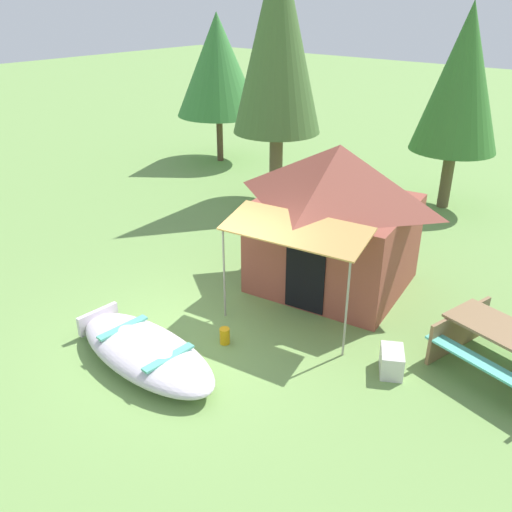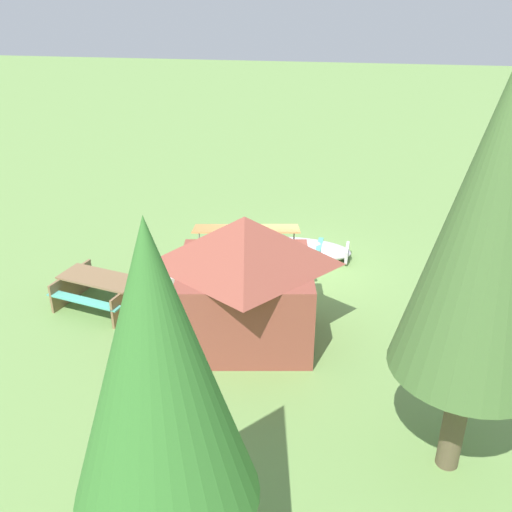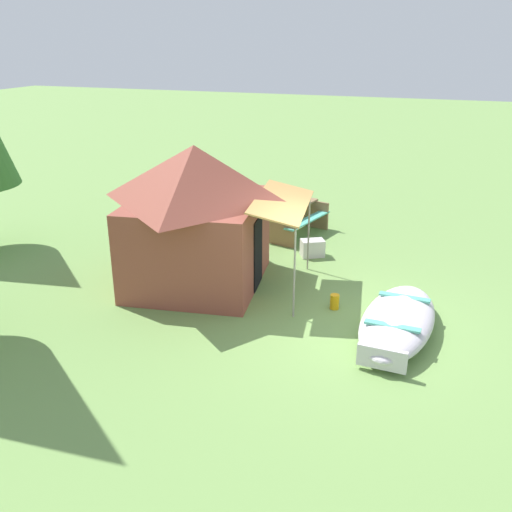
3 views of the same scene
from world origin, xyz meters
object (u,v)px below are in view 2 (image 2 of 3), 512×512
object	(u,v)px
beached_rowboat	(299,249)
canvas_cabin_tent	(245,277)
picnic_table	(100,287)
fuel_can	(273,270)
pine_tree_back_left	(157,373)
pine_tree_back_right	(495,220)
cooler_box	(169,281)

from	to	relation	value
beached_rowboat	canvas_cabin_tent	xyz separation A→B (m)	(0.81, 4.09, 1.22)
beached_rowboat	picnic_table	distance (m)	5.52
picnic_table	fuel_can	bearing A→B (deg)	-151.10
picnic_table	pine_tree_back_left	distance (m)	7.90
pine_tree_back_right	picnic_table	bearing A→B (deg)	-27.43
beached_rowboat	pine_tree_back_right	xyz separation A→B (m)	(-3.01, 7.17, 4.02)
fuel_can	cooler_box	bearing A→B (deg)	23.34
beached_rowboat	fuel_can	bearing A→B (deg)	64.77
beached_rowboat	pine_tree_back_left	distance (m)	10.24
canvas_cabin_tent	picnic_table	bearing A→B (deg)	-11.99
picnic_table	pine_tree_back_left	xyz separation A→B (m)	(-3.63, 6.41, 2.85)
beached_rowboat	picnic_table	size ratio (longest dim) A/B	1.35
pine_tree_back_left	pine_tree_back_right	distance (m)	4.67
canvas_cabin_tent	picnic_table	size ratio (longest dim) A/B	1.76
fuel_can	pine_tree_back_left	xyz separation A→B (m)	(0.21, 8.53, 3.19)
pine_tree_back_left	fuel_can	bearing A→B (deg)	-91.42
cooler_box	pine_tree_back_right	xyz separation A→B (m)	(-6.06, 4.90, 4.06)
cooler_box	pine_tree_back_right	world-z (taller)	pine_tree_back_right
beached_rowboat	canvas_cabin_tent	distance (m)	4.34
cooler_box	picnic_table	bearing A→B (deg)	37.71
beached_rowboat	pine_tree_back_right	bearing A→B (deg)	112.78
fuel_can	pine_tree_back_left	world-z (taller)	pine_tree_back_left
beached_rowboat	pine_tree_back_right	world-z (taller)	pine_tree_back_right
pine_tree_back_left	pine_tree_back_right	world-z (taller)	pine_tree_back_right
fuel_can	beached_rowboat	bearing A→B (deg)	-115.23
cooler_box	fuel_can	size ratio (longest dim) A/B	1.84
cooler_box	canvas_cabin_tent	bearing A→B (deg)	141.09
picnic_table	pine_tree_back_left	size ratio (longest dim) A/B	0.43
beached_rowboat	pine_tree_back_left	size ratio (longest dim) A/B	0.58
pine_tree_back_right	canvas_cabin_tent	bearing A→B (deg)	-38.92
beached_rowboat	fuel_can	world-z (taller)	beached_rowboat
cooler_box	fuel_can	world-z (taller)	cooler_box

